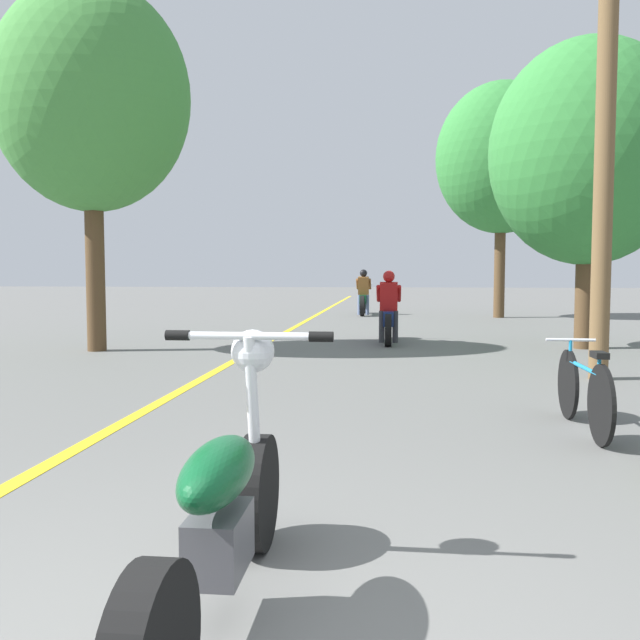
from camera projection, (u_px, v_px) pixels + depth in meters
name	position (u px, v px, depth m)	size (l,w,h in m)	color
lane_stripe_center	(281.00, 335.00, 14.70)	(0.14, 48.00, 0.01)	yellow
utility_pole	(606.00, 103.00, 8.37)	(1.10, 0.24, 6.73)	brown
roadside_tree_right_near	(588.00, 153.00, 11.84)	(3.43, 3.08, 5.43)	#513A23
roadside_tree_right_far	(502.00, 158.00, 20.01)	(3.87, 3.48, 6.97)	#513A23
roadside_tree_left	(91.00, 99.00, 11.43)	(3.34, 3.01, 6.24)	#513A23
motorcycle_foreground	(223.00, 511.00, 2.63)	(0.78, 2.04, 1.09)	black
motorcycle_rider_lead	(389.00, 315.00, 13.10)	(0.50, 2.02, 1.39)	black
motorcycle_rider_far	(363.00, 298.00, 21.68)	(0.50, 2.18, 1.45)	black
bicycle_parked	(584.00, 391.00, 5.77)	(0.44, 1.65, 0.75)	black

